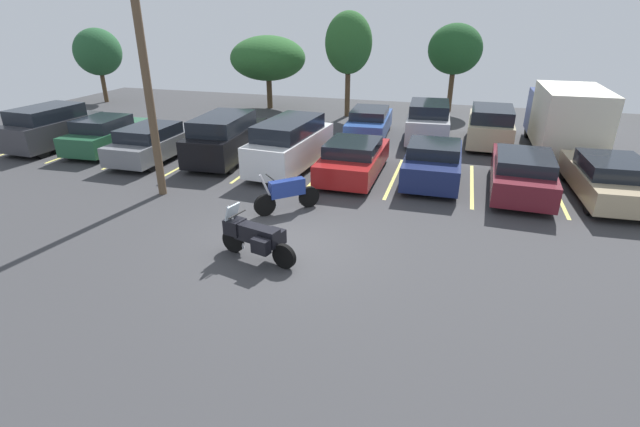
# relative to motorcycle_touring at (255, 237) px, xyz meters

# --- Properties ---
(ground) EXTENTS (44.00, 44.00, 0.10)m
(ground) POSITION_rel_motorcycle_touring_xyz_m (0.40, 0.86, -0.67)
(ground) COLOR #38383A
(motorcycle_touring) EXTENTS (2.18, 1.02, 1.33)m
(motorcycle_touring) POSITION_rel_motorcycle_touring_xyz_m (0.00, 0.00, 0.00)
(motorcycle_touring) COLOR black
(motorcycle_touring) RESTS_ON ground
(motorcycle_second) EXTENTS (1.63, 1.59, 1.33)m
(motorcycle_second) POSITION_rel_motorcycle_touring_xyz_m (-0.30, 3.05, -0.02)
(motorcycle_second) COLOR black
(motorcycle_second) RESTS_ON ground
(parking_stripes) EXTENTS (25.07, 4.63, 0.01)m
(parking_stripes) POSITION_rel_motorcycle_touring_xyz_m (-1.73, 7.13, -0.62)
(parking_stripes) COLOR #EAE066
(parking_stripes) RESTS_ON ground
(car_charcoal) EXTENTS (2.13, 4.36, 1.87)m
(car_charcoal) POSITION_rel_motorcycle_touring_xyz_m (-12.86, 6.88, 0.32)
(car_charcoal) COLOR #38383D
(car_charcoal) RESTS_ON ground
(car_green) EXTENTS (2.07, 4.51, 1.49)m
(car_green) POSITION_rel_motorcycle_touring_xyz_m (-10.23, 7.26, 0.11)
(car_green) COLOR #235638
(car_green) RESTS_ON ground
(car_grey) EXTENTS (1.85, 4.76, 1.45)m
(car_grey) POSITION_rel_motorcycle_touring_xyz_m (-7.44, 6.72, 0.11)
(car_grey) COLOR slate
(car_grey) RESTS_ON ground
(car_black) EXTENTS (2.11, 4.81, 1.89)m
(car_black) POSITION_rel_motorcycle_touring_xyz_m (-4.53, 7.38, 0.33)
(car_black) COLOR black
(car_black) RESTS_ON ground
(car_white) EXTENTS (2.14, 4.97, 1.95)m
(car_white) POSITION_rel_motorcycle_touring_xyz_m (-1.62, 7.05, 0.37)
(car_white) COLOR white
(car_white) RESTS_ON ground
(car_red) EXTENTS (1.96, 4.45, 1.38)m
(car_red) POSITION_rel_motorcycle_touring_xyz_m (0.92, 6.87, 0.06)
(car_red) COLOR maroon
(car_red) RESTS_ON ground
(car_navy) EXTENTS (1.94, 4.25, 1.45)m
(car_navy) POSITION_rel_motorcycle_touring_xyz_m (3.77, 7.19, 0.09)
(car_navy) COLOR navy
(car_navy) RESTS_ON ground
(car_maroon) EXTENTS (2.10, 4.83, 1.41)m
(car_maroon) POSITION_rel_motorcycle_touring_xyz_m (6.72, 6.86, 0.10)
(car_maroon) COLOR maroon
(car_maroon) RESTS_ON ground
(car_tan) EXTENTS (2.18, 4.78, 1.41)m
(car_tan) POSITION_rel_motorcycle_touring_xyz_m (9.36, 7.05, 0.08)
(car_tan) COLOR tan
(car_tan) RESTS_ON ground
(car_far_blue) EXTENTS (2.01, 4.70, 1.40)m
(car_far_blue) POSITION_rel_motorcycle_touring_xyz_m (0.35, 12.85, 0.08)
(car_far_blue) COLOR #2D519E
(car_far_blue) RESTS_ON ground
(car_far_silver) EXTENTS (2.12, 4.41, 1.82)m
(car_far_silver) POSITION_rel_motorcycle_touring_xyz_m (3.12, 12.93, 0.28)
(car_far_silver) COLOR #B7B7BC
(car_far_silver) RESTS_ON ground
(car_far_champagne) EXTENTS (2.00, 4.34, 1.77)m
(car_far_champagne) POSITION_rel_motorcycle_touring_xyz_m (5.89, 12.95, 0.26)
(car_far_champagne) COLOR #C1B289
(car_far_champagne) RESTS_ON ground
(box_truck) EXTENTS (2.44, 6.08, 2.83)m
(box_truck) POSITION_rel_motorcycle_touring_xyz_m (8.86, 12.71, 0.88)
(box_truck) COLOR navy
(box_truck) RESTS_ON ground
(utility_pole) EXTENTS (1.31, 1.40, 8.22)m
(utility_pole) POSITION_rel_motorcycle_touring_xyz_m (-4.86, 3.25, 3.65)
(utility_pole) COLOR brown
(utility_pole) RESTS_ON ground
(tree_far_left) EXTENTS (3.12, 3.12, 5.06)m
(tree_far_left) POSITION_rel_motorcycle_touring_xyz_m (3.83, 20.42, 2.99)
(tree_far_left) COLOR #4C3823
(tree_far_left) RESTS_ON ground
(tree_center_right) EXTENTS (2.61, 2.61, 5.72)m
(tree_center_right) POSITION_rel_motorcycle_touring_xyz_m (-1.83, 17.30, 3.41)
(tree_center_right) COLOR #4C3823
(tree_center_right) RESTS_ON ground
(tree_far_right) EXTENTS (2.97, 2.97, 4.69)m
(tree_far_right) POSITION_rel_motorcycle_touring_xyz_m (-18.54, 17.11, 2.59)
(tree_far_right) COLOR #4C3823
(tree_far_right) RESTS_ON ground
(tree_rear) EXTENTS (4.57, 4.57, 4.34)m
(tree_rear) POSITION_rel_motorcycle_touring_xyz_m (-7.09, 18.26, 2.40)
(tree_rear) COLOR #4C3823
(tree_rear) RESTS_ON ground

